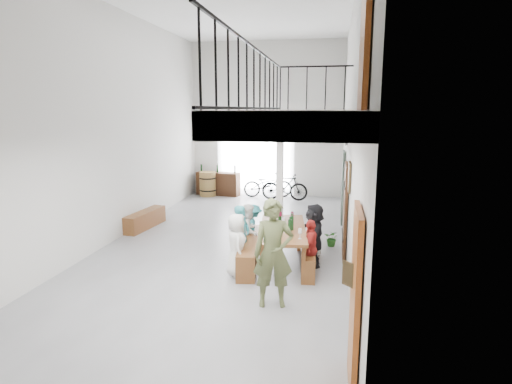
% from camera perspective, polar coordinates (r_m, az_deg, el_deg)
% --- Properties ---
extents(floor, '(12.00, 12.00, 0.00)m').
position_cam_1_polar(floor, '(10.22, -3.90, -6.90)').
color(floor, slate).
rests_on(floor, ground).
extents(room_walls, '(12.00, 12.00, 12.00)m').
position_cam_1_polar(room_walls, '(9.73, -4.18, 13.43)').
color(room_walls, silver).
rests_on(room_walls, ground).
extents(gateway_portal, '(2.80, 0.08, 2.80)m').
position_cam_1_polar(gateway_portal, '(15.71, -0.07, 4.66)').
color(gateway_portal, white).
rests_on(gateway_portal, ground).
extents(right_wall_decor, '(0.07, 8.28, 5.07)m').
position_cam_1_polar(right_wall_decor, '(7.68, 12.28, 0.29)').
color(right_wall_decor, '#9B4A15').
rests_on(right_wall_decor, ground).
extents(balcony, '(1.52, 5.62, 4.00)m').
position_cam_1_polar(balcony, '(6.31, 6.44, 9.35)').
color(balcony, beige).
rests_on(balcony, ground).
extents(tasting_table, '(1.15, 2.28, 0.79)m').
position_cam_1_polar(tasting_table, '(8.66, 3.59, -5.32)').
color(tasting_table, brown).
rests_on(tasting_table, ground).
extents(bench_inner, '(0.65, 2.25, 0.51)m').
position_cam_1_polar(bench_inner, '(8.91, -0.95, -7.87)').
color(bench_inner, brown).
rests_on(bench_inner, ground).
extents(bench_wall, '(0.35, 1.98, 0.45)m').
position_cam_1_polar(bench_wall, '(8.81, 7.03, -8.37)').
color(bench_wall, brown).
rests_on(bench_wall, ground).
extents(tableware, '(0.60, 1.33, 0.35)m').
position_cam_1_polar(tableware, '(8.54, 4.05, -3.94)').
color(tableware, black).
rests_on(tableware, tasting_table).
extents(side_bench, '(0.54, 1.64, 0.45)m').
position_cam_1_polar(side_bench, '(11.85, -14.58, -3.58)').
color(side_bench, brown).
rests_on(side_bench, ground).
extents(oak_barrel, '(0.61, 0.61, 0.89)m').
position_cam_1_polar(oak_barrel, '(15.72, -6.45, 1.08)').
color(oak_barrel, olive).
rests_on(oak_barrel, ground).
extents(serving_counter, '(1.65, 0.67, 0.85)m').
position_cam_1_polar(serving_counter, '(15.87, -5.06, 1.12)').
color(serving_counter, '#3B1F0F').
rests_on(serving_counter, ground).
extents(counter_bottles, '(1.36, 0.16, 0.28)m').
position_cam_1_polar(counter_bottles, '(15.77, -5.11, 3.13)').
color(counter_bottles, black).
rests_on(counter_bottles, serving_counter).
extents(guest_left_a, '(0.56, 0.69, 1.21)m').
position_cam_1_polar(guest_left_a, '(8.16, -2.61, -7.07)').
color(guest_left_a, white).
rests_on(guest_left_a, ground).
extents(guest_left_b, '(0.42, 0.53, 1.26)m').
position_cam_1_polar(guest_left_b, '(8.61, -1.92, -5.93)').
color(guest_left_b, teal).
rests_on(guest_left_b, ground).
extents(guest_left_c, '(0.53, 0.63, 1.17)m').
position_cam_1_polar(guest_left_c, '(9.17, -0.92, -5.18)').
color(guest_left_c, white).
rests_on(guest_left_c, ground).
extents(guest_left_d, '(0.58, 0.76, 1.03)m').
position_cam_1_polar(guest_left_d, '(9.67, -0.30, -4.71)').
color(guest_left_d, teal).
rests_on(guest_left_d, ground).
extents(guest_right_a, '(0.33, 0.67, 1.12)m').
position_cam_1_polar(guest_right_a, '(8.18, 7.29, -7.46)').
color(guest_right_a, '#A21F1B').
rests_on(guest_right_a, ground).
extents(guest_right_b, '(0.49, 1.22, 1.28)m').
position_cam_1_polar(guest_right_b, '(8.75, 7.76, -5.68)').
color(guest_right_b, black).
rests_on(guest_right_b, ground).
extents(guest_right_c, '(0.48, 0.59, 1.05)m').
position_cam_1_polar(guest_right_c, '(9.38, 7.78, -5.27)').
color(guest_right_c, white).
rests_on(guest_right_c, ground).
extents(host_standing, '(0.72, 0.55, 1.76)m').
position_cam_1_polar(host_standing, '(6.88, 2.32, -8.18)').
color(host_standing, '#4B532E').
rests_on(host_standing, ground).
extents(potted_plant, '(0.43, 0.40, 0.38)m').
position_cam_1_polar(potted_plant, '(10.12, 10.12, -6.10)').
color(potted_plant, '#1B4D15').
rests_on(potted_plant, ground).
extents(bicycle_near, '(1.83, 0.97, 0.91)m').
position_cam_1_polar(bicycle_near, '(15.43, 1.59, 1.00)').
color(bicycle_near, black).
rests_on(bicycle_near, ground).
extents(bicycle_far, '(1.63, 0.51, 0.97)m').
position_cam_1_polar(bicycle_far, '(14.89, 3.83, 0.72)').
color(bicycle_far, black).
rests_on(bicycle_far, ground).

